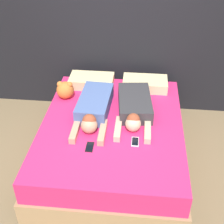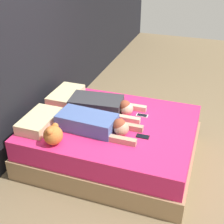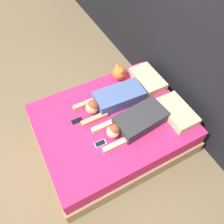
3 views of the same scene
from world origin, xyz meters
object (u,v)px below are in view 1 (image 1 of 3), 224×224
(pillow_head_right, at_px, (145,84))
(plush_toy, at_px, (65,90))
(bed, at_px, (112,141))
(pillow_head_left, at_px, (92,81))
(person_left, at_px, (94,108))
(person_right, at_px, (134,107))
(cell_phone_right, at_px, (135,142))
(cell_phone_left, at_px, (90,147))

(pillow_head_right, xyz_separation_m, plush_toy, (-1.02, -0.35, 0.05))
(bed, bearing_deg, pillow_head_left, 113.85)
(pillow_head_right, bearing_deg, person_left, -131.10)
(pillow_head_right, bearing_deg, bed, -113.85)
(pillow_head_right, bearing_deg, pillow_head_left, 180.00)
(pillow_head_left, xyz_separation_m, person_left, (0.13, -0.69, 0.03))
(person_right, xyz_separation_m, cell_phone_right, (0.03, -0.54, -0.08))
(pillow_head_right, bearing_deg, cell_phone_left, -113.48)
(cell_phone_left, bearing_deg, pillow_head_right, 66.52)
(person_left, relative_size, cell_phone_left, 6.72)
(plush_toy, bearing_deg, person_left, -38.71)
(plush_toy, bearing_deg, cell_phone_left, -63.53)
(pillow_head_right, relative_size, cell_phone_left, 3.90)
(person_right, relative_size, plush_toy, 4.35)
(person_left, relative_size, cell_phone_right, 6.72)
(person_right, bearing_deg, cell_phone_right, -86.34)
(pillow_head_right, height_order, person_right, person_right)
(cell_phone_right, bearing_deg, pillow_head_left, 119.40)
(pillow_head_right, xyz_separation_m, person_right, (-0.12, -0.61, 0.02))
(pillow_head_right, height_order, cell_phone_left, pillow_head_right)
(cell_phone_left, xyz_separation_m, plush_toy, (-0.46, 0.93, 0.11))
(pillow_head_right, xyz_separation_m, person_left, (-0.60, -0.69, 0.03))
(bed, relative_size, pillow_head_left, 3.56)
(person_left, height_order, cell_phone_right, person_left)
(cell_phone_left, bearing_deg, pillow_head_left, 97.85)
(bed, relative_size, cell_phone_right, 13.87)
(pillow_head_left, relative_size, pillow_head_right, 1.00)
(pillow_head_left, relative_size, person_left, 0.58)
(pillow_head_left, xyz_separation_m, cell_phone_right, (0.65, -1.15, -0.06))
(pillow_head_right, distance_m, plush_toy, 1.08)
(person_left, relative_size, person_right, 1.01)
(person_left, bearing_deg, pillow_head_right, 48.90)
(person_right, bearing_deg, plush_toy, 163.93)
(pillow_head_right, xyz_separation_m, cell_phone_left, (-0.56, -1.28, -0.06))
(pillow_head_left, xyz_separation_m, person_right, (0.61, -0.61, 0.02))
(bed, relative_size, person_right, 2.08)
(person_left, bearing_deg, person_right, 9.05)
(person_left, bearing_deg, plush_toy, 141.29)
(person_left, xyz_separation_m, cell_phone_right, (0.52, -0.46, -0.09))
(pillow_head_left, distance_m, cell_phone_left, 1.30)
(pillow_head_left, xyz_separation_m, plush_toy, (-0.29, -0.35, 0.05))
(cell_phone_right, relative_size, plush_toy, 0.65)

